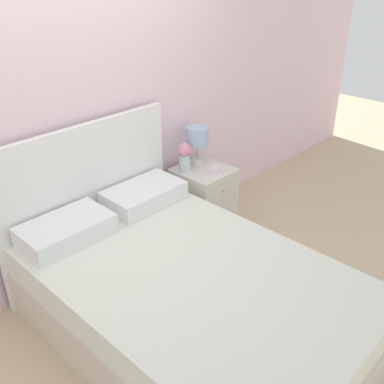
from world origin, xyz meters
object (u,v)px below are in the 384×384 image
table_lamp (197,139)px  flower_vase (185,156)px  bed (183,294)px  teacup (215,171)px  nightstand (203,199)px

table_lamp → flower_vase: bearing=-173.6°
bed → table_lamp: bed is taller
bed → flower_vase: bearing=44.1°
table_lamp → teacup: table_lamp is taller
nightstand → flower_vase: 0.47m
flower_vase → teacup: size_ratio=1.99×
flower_vase → teacup: 0.29m
flower_vase → teacup: bearing=-59.5°
table_lamp → flower_vase: (-0.18, -0.02, -0.10)m
table_lamp → flower_vase: 0.20m
teacup → flower_vase: bearing=120.5°
nightstand → bed: bearing=-143.2°
teacup → bed: bearing=-148.3°
table_lamp → nightstand: bearing=-108.1°
bed → teacup: (1.01, 0.63, 0.33)m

